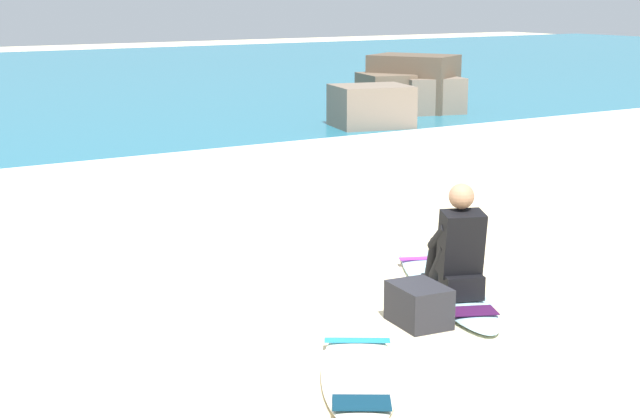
# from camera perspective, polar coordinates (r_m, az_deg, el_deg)

# --- Properties ---
(ground_plane) EXTENTS (80.00, 80.00, 0.00)m
(ground_plane) POSITION_cam_1_polar(r_m,az_deg,el_deg) (8.21, -0.11, -5.25)
(ground_plane) COLOR beige
(breaking_foam) EXTENTS (80.00, 0.90, 0.11)m
(breaking_foam) POSITION_cam_1_polar(r_m,az_deg,el_deg) (14.03, -14.61, 2.16)
(breaking_foam) COLOR white
(breaking_foam) RESTS_ON ground
(surfboard_main) EXTENTS (1.53, 2.58, 0.08)m
(surfboard_main) POSITION_cam_1_polar(r_m,az_deg,el_deg) (8.50, 7.43, -4.48)
(surfboard_main) COLOR #9ED1E5
(surfboard_main) RESTS_ON ground
(surfer_seated) EXTENTS (0.56, 0.77, 0.95)m
(surfer_seated) POSITION_cam_1_polar(r_m,az_deg,el_deg) (8.05, 8.18, -2.52)
(surfer_seated) COLOR black
(surfer_seated) RESTS_ON surfboard_main
(surfboard_spare_near) EXTENTS (1.42, 1.79, 0.08)m
(surfboard_spare_near) POSITION_cam_1_polar(r_m,az_deg,el_deg) (6.57, 2.34, -9.67)
(surfboard_spare_near) COLOR #EFE5C6
(surfboard_spare_near) RESTS_ON ground
(rock_outcrop_distant) EXTENTS (3.87, 3.25, 1.26)m
(rock_outcrop_distant) POSITION_cam_1_polar(r_m,az_deg,el_deg) (19.63, 4.99, 6.81)
(rock_outcrop_distant) COLOR #756656
(rock_outcrop_distant) RESTS_ON ground
(beach_bag) EXTENTS (0.41, 0.52, 0.32)m
(beach_bag) POSITION_cam_1_polar(r_m,az_deg,el_deg) (7.55, 5.90, -5.68)
(beach_bag) COLOR #232328
(beach_bag) RESTS_ON ground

